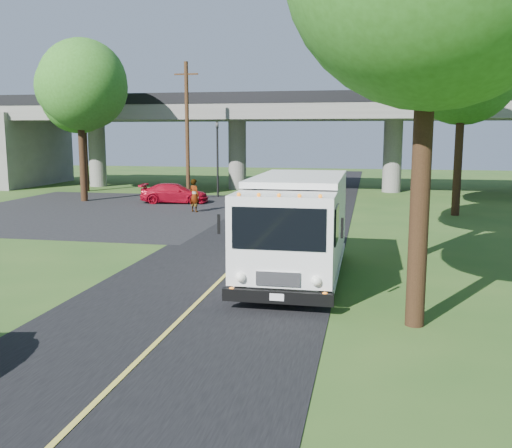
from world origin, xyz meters
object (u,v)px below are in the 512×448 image
(pedestrian, at_px, (194,196))
(red_sedan, at_px, (175,193))
(tree_right_far, at_px, (468,58))
(tree_left_far, at_px, (83,92))
(step_van, at_px, (296,224))
(tree_left_lot, at_px, (80,78))
(traffic_signal, at_px, (217,151))
(utility_pole, at_px, (187,131))

(pedestrian, bearing_deg, red_sedan, -26.00)
(tree_right_far, height_order, tree_left_far, tree_right_far)
(step_van, xyz_separation_m, red_sedan, (-10.04, 17.34, -1.08))
(pedestrian, bearing_deg, tree_right_far, -144.07)
(tree_left_far, height_order, red_sedan, tree_left_far)
(pedestrian, bearing_deg, step_van, 149.44)
(tree_left_lot, bearing_deg, tree_right_far, -4.97)
(traffic_signal, height_order, utility_pole, utility_pole)
(utility_pole, bearing_deg, tree_left_far, 157.57)
(utility_pole, distance_m, red_sedan, 4.37)
(tree_left_far, height_order, step_van, tree_left_far)
(tree_right_far, relative_size, red_sedan, 2.54)
(utility_pole, bearing_deg, red_sedan, -100.70)
(tree_right_far, relative_size, step_van, 1.47)
(tree_left_far, bearing_deg, traffic_signal, -9.65)
(tree_right_far, bearing_deg, tree_left_lot, 175.03)
(tree_right_far, distance_m, pedestrian, 16.35)
(tree_left_far, bearing_deg, tree_left_lot, -63.43)
(pedestrian, bearing_deg, traffic_signal, -54.53)
(utility_pole, xyz_separation_m, tree_left_lot, (-6.29, -2.16, 3.31))
(step_van, relative_size, red_sedan, 1.73)
(tree_left_lot, xyz_separation_m, step_van, (15.99, -16.97, -6.20))
(tree_left_far, bearing_deg, red_sedan, -32.15)
(utility_pole, distance_m, tree_right_far, 17.61)
(step_van, bearing_deg, traffic_signal, 111.13)
(tree_right_far, bearing_deg, tree_left_far, 162.90)
(utility_pole, height_order, pedestrian, utility_pole)
(tree_right_far, height_order, red_sedan, tree_right_far)
(tree_right_far, distance_m, tree_left_far, 27.22)
(red_sedan, xyz_separation_m, pedestrian, (2.51, -3.78, 0.32))
(tree_left_far, xyz_separation_m, pedestrian, (11.47, -9.41, -6.50))
(traffic_signal, bearing_deg, tree_right_far, -22.07)
(utility_pole, height_order, tree_left_far, tree_left_far)
(utility_pole, relative_size, tree_right_far, 0.82)
(step_van, bearing_deg, tree_left_far, 129.52)
(tree_left_lot, distance_m, red_sedan, 9.41)
(tree_left_far, bearing_deg, step_van, -50.41)
(step_van, distance_m, pedestrian, 15.53)
(utility_pole, bearing_deg, traffic_signal, 53.13)
(tree_left_lot, relative_size, pedestrian, 5.55)
(tree_right_far, relative_size, tree_left_lot, 1.05)
(traffic_signal, xyz_separation_m, red_sedan, (-1.84, -3.79, -2.57))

